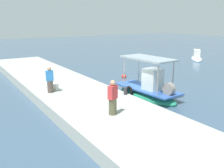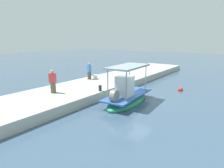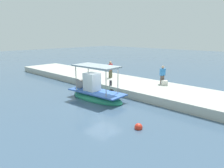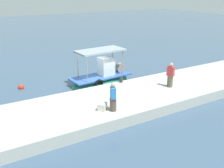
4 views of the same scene
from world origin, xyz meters
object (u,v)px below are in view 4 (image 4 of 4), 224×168
Objects in this scene: main_fishing_boat at (102,77)px; marker_buoy at (21,87)px; mooring_bollard at (121,79)px; cargo_crate at (102,107)px; fisherman_by_crate at (113,98)px; fisherman_near_bollard at (170,76)px.

main_fishing_boat reaches higher than marker_buoy.
main_fishing_boat is 11.37× the size of mooring_bollard.
main_fishing_boat is at bearing 100.96° from mooring_bollard.
main_fishing_boat is 6.24m from marker_buoy.
main_fishing_boat is at bearing 61.69° from cargo_crate.
cargo_crate is 1.14× the size of marker_buoy.
mooring_bollard is 4.83m from cargo_crate.
mooring_bollard is 7.65m from marker_buoy.
mooring_bollard is (0.42, -2.18, 0.40)m from main_fishing_boat.
marker_buoy is at bearing 112.31° from fisherman_by_crate.
fisherman_near_bollard is 3.85× the size of marker_buoy.
fisherman_by_crate reaches higher than marker_buoy.
fisherman_near_bollard is 3.80× the size of mooring_bollard.
fisherman_by_crate reaches higher than mooring_bollard.
mooring_bollard is at bearing 52.01° from fisherman_by_crate.
cargo_crate is at bearing -171.42° from fisherman_near_bollard.
main_fishing_boat is 10.10× the size of cargo_crate.
fisherman_near_bollard is at bearing -45.76° from mooring_bollard.
fisherman_near_bollard is 11.15m from marker_buoy.
main_fishing_boat is at bearing -19.94° from marker_buoy.
cargo_crate is at bearing -118.31° from main_fishing_boat.
cargo_crate is 8.25m from marker_buoy.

